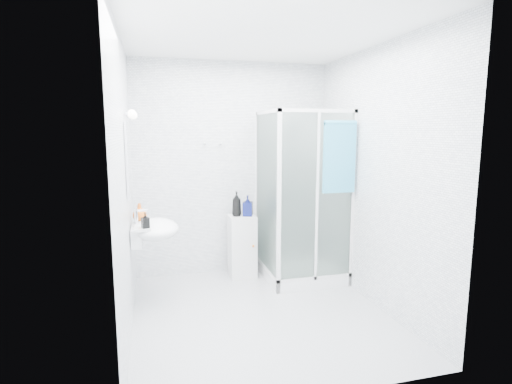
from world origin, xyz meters
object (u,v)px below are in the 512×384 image
object	(u,v)px
wall_basin	(153,230)
storage_cabinet	(242,246)
shampoo_bottle_b	(248,206)
shower_enclosure	(297,243)
soap_dispenser_orange	(140,212)
hand_towel	(339,155)
soap_dispenser_black	(145,220)
shampoo_bottle_a	(237,204)

from	to	relation	value
wall_basin	storage_cabinet	xyz separation A→B (m)	(1.05, 0.61, -0.42)
storage_cabinet	shampoo_bottle_b	world-z (taller)	shampoo_bottle_b
shower_enclosure	wall_basin	distance (m)	1.72
shower_enclosure	soap_dispenser_orange	world-z (taller)	shower_enclosure
shower_enclosure	hand_towel	size ratio (longest dim) A/B	2.59
wall_basin	hand_towel	bearing A→B (deg)	-2.48
storage_cabinet	soap_dispenser_orange	xyz separation A→B (m)	(-1.17, -0.46, 0.57)
soap_dispenser_orange	soap_dispenser_black	size ratio (longest dim) A/B	1.22
shampoo_bottle_b	soap_dispenser_black	world-z (taller)	soap_dispenser_black
storage_cabinet	shampoo_bottle_a	distance (m)	0.53
shampoo_bottle_b	shower_enclosure	bearing A→B (deg)	-26.09
storage_cabinet	wall_basin	bearing A→B (deg)	-149.77
storage_cabinet	hand_towel	xyz separation A→B (m)	(0.92, -0.69, 1.13)
shampoo_bottle_a	soap_dispenser_black	size ratio (longest dim) A/B	2.04
hand_towel	shampoo_bottle_a	distance (m)	1.35
shampoo_bottle_b	soap_dispenser_orange	bearing A→B (deg)	-160.74
shampoo_bottle_b	soap_dispenser_black	bearing A→B (deg)	-146.70
storage_cabinet	soap_dispenser_black	distance (m)	1.48
storage_cabinet	hand_towel	distance (m)	1.61
shampoo_bottle_a	soap_dispenser_orange	xyz separation A→B (m)	(-1.10, -0.46, 0.05)
soap_dispenser_orange	soap_dispenser_black	distance (m)	0.35
shower_enclosure	soap_dispenser_orange	xyz separation A→B (m)	(-1.78, -0.17, 0.50)
hand_towel	shampoo_bottle_a	size ratio (longest dim) A/B	2.60
shower_enclosure	hand_towel	xyz separation A→B (m)	(0.31, -0.40, 1.06)
shampoo_bottle_b	hand_towel	bearing A→B (deg)	-38.03
storage_cabinet	soap_dispenser_orange	size ratio (longest dim) A/B	4.24
shower_enclosure	hand_towel	distance (m)	1.18
hand_towel	shampoo_bottle_b	bearing A→B (deg)	141.97
shampoo_bottle_a	soap_dispenser_orange	distance (m)	1.20
wall_basin	soap_dispenser_black	size ratio (longest dim) A/B	3.84
hand_towel	soap_dispenser_black	bearing A→B (deg)	-177.04
shampoo_bottle_b	soap_dispenser_black	xyz separation A→B (m)	(-1.18, -0.77, 0.05)
shower_enclosure	shampoo_bottle_b	world-z (taller)	shower_enclosure
shower_enclosure	soap_dispenser_black	size ratio (longest dim) A/B	13.71
storage_cabinet	shampoo_bottle_b	bearing A→B (deg)	-20.22
wall_basin	shampoo_bottle_a	bearing A→B (deg)	31.76
shower_enclosure	soap_dispenser_orange	size ratio (longest dim) A/B	11.21
soap_dispenser_black	soap_dispenser_orange	bearing A→B (deg)	99.93
storage_cabinet	hand_towel	bearing A→B (deg)	-36.86
shampoo_bottle_b	soap_dispenser_orange	xyz separation A→B (m)	(-1.24, -0.43, 0.07)
hand_towel	shower_enclosure	bearing A→B (deg)	127.66
hand_towel	soap_dispenser_black	xyz separation A→B (m)	(-2.03, -0.10, -0.57)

